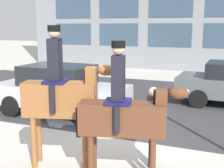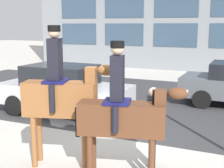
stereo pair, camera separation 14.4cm
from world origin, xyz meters
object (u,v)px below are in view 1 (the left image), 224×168
(mounted_horse_lead, at_px, (61,95))
(pedestrian_bystander, at_px, (152,121))
(mounted_horse_companion, at_px, (124,114))
(street_car_near_lane, at_px, (60,89))

(mounted_horse_lead, height_order, pedestrian_bystander, mounted_horse_lead)
(mounted_horse_companion, xyz_separation_m, pedestrian_bystander, (0.32, 0.70, -0.29))
(mounted_horse_lead, distance_m, mounted_horse_companion, 1.35)
(mounted_horse_lead, relative_size, pedestrian_bystander, 1.72)
(mounted_horse_companion, relative_size, street_car_near_lane, 0.60)
(mounted_horse_companion, height_order, pedestrian_bystander, mounted_horse_companion)
(mounted_horse_lead, xyz_separation_m, mounted_horse_companion, (1.33, -0.07, -0.20))
(pedestrian_bystander, height_order, street_car_near_lane, pedestrian_bystander)
(pedestrian_bystander, bearing_deg, street_car_near_lane, -55.63)
(street_car_near_lane, bearing_deg, mounted_horse_lead, -57.44)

